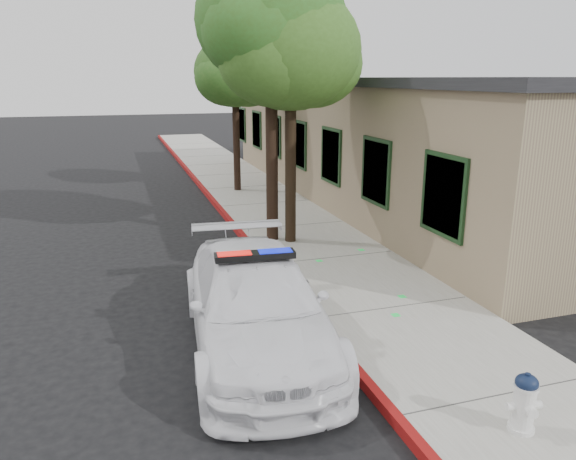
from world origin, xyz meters
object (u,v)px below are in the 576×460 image
at_px(street_tree_far, 236,76).
at_px(street_tree_mid, 270,29).
at_px(fire_hydrant, 524,402).
at_px(clapboard_building, 402,139).
at_px(street_tree_near, 291,55).
at_px(police_car, 256,304).

bearing_deg(street_tree_far, street_tree_mid, -94.99).
relative_size(fire_hydrant, street_tree_mid, 0.11).
xyz_separation_m(clapboard_building, street_tree_near, (-5.58, -4.43, 2.61)).
distance_m(fire_hydrant, street_tree_near, 9.28).
height_order(fire_hydrant, street_tree_far, street_tree_far).
relative_size(clapboard_building, fire_hydrant, 27.55).
height_order(clapboard_building, street_tree_near, street_tree_near).
relative_size(street_tree_near, street_tree_far, 1.11).
bearing_deg(street_tree_near, street_tree_far, 88.66).
distance_m(clapboard_building, street_tree_near, 7.59).
relative_size(street_tree_near, street_tree_mid, 0.89).
distance_m(fire_hydrant, street_tree_far, 15.64).
bearing_deg(police_car, fire_hydrant, -47.72).
bearing_deg(clapboard_building, street_tree_far, 155.41).
bearing_deg(street_tree_far, street_tree_near, -91.34).
distance_m(street_tree_near, street_tree_mid, 0.81).
distance_m(clapboard_building, street_tree_mid, 7.94).
height_order(police_car, fire_hydrant, police_car).
xyz_separation_m(police_car, street_tree_near, (2.21, 5.00, 3.98)).
height_order(street_tree_near, street_tree_far, street_tree_near).
distance_m(police_car, street_tree_far, 12.65).
height_order(fire_hydrant, street_tree_near, street_tree_near).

